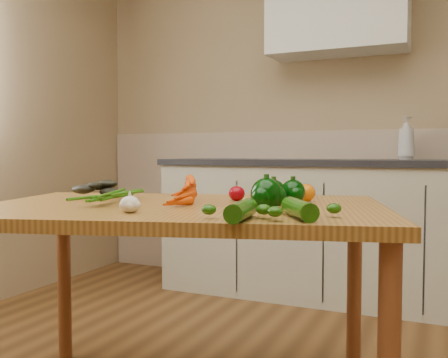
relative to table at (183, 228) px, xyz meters
name	(u,v)px	position (x,y,z in m)	size (l,w,h in m)	color
room	(209,39)	(0.27, -0.34, 0.57)	(4.04, 5.04, 2.64)	brown
counter_run	(381,230)	(0.49, 1.67, -0.22)	(2.84, 0.64, 1.14)	#B5B197
table	(183,228)	(0.00, 0.00, 0.00)	(1.61, 1.27, 0.76)	#A77030
soap_bottle_a	(406,138)	(0.62, 1.83, 0.36)	(0.11, 0.11, 0.27)	silver
carrot_bunch	(163,193)	(-0.09, 0.01, 0.12)	(0.26, 0.20, 0.07)	#E84905
leafy_greens	(98,185)	(-0.46, 0.10, 0.13)	(0.20, 0.18, 0.10)	black
garlic_bulb	(130,204)	(-0.03, -0.28, 0.11)	(0.06, 0.06, 0.05)	white
pepper_a	(274,193)	(0.30, 0.11, 0.13)	(0.09, 0.09, 0.09)	black
pepper_b	(293,192)	(0.36, 0.15, 0.13)	(0.09, 0.09, 0.09)	black
pepper_c	(266,195)	(0.34, -0.06, 0.14)	(0.10, 0.10, 0.10)	black
tomato_a	(237,194)	(0.13, 0.19, 0.11)	(0.06, 0.06, 0.06)	maroon
tomato_b	(275,191)	(0.26, 0.28, 0.12)	(0.08, 0.08, 0.07)	#DD6705
tomato_c	(305,193)	(0.38, 0.27, 0.12)	(0.07, 0.07, 0.07)	#DD6705
zucchini_a	(299,209)	(0.48, -0.20, 0.11)	(0.05, 0.05, 0.20)	#154307
zucchini_b	(241,211)	(0.35, -0.30, 0.11)	(0.05, 0.05, 0.19)	#154307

